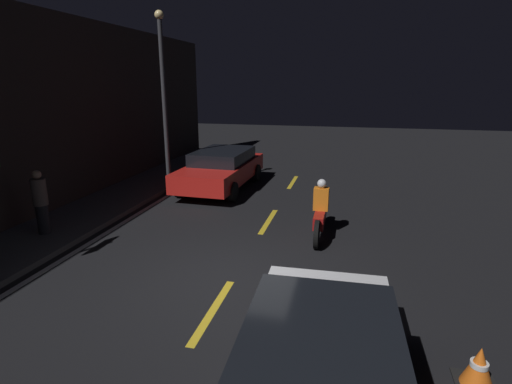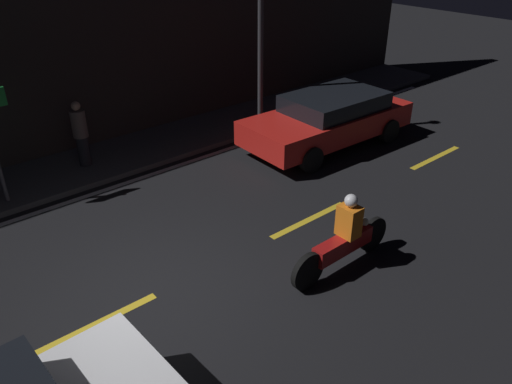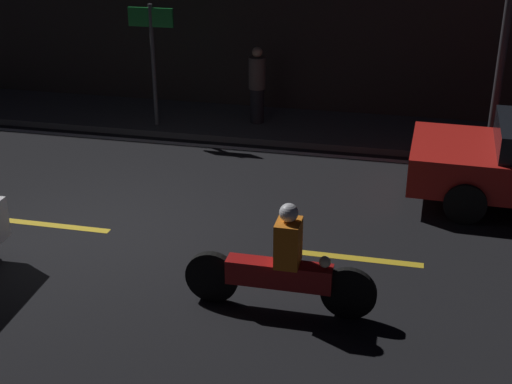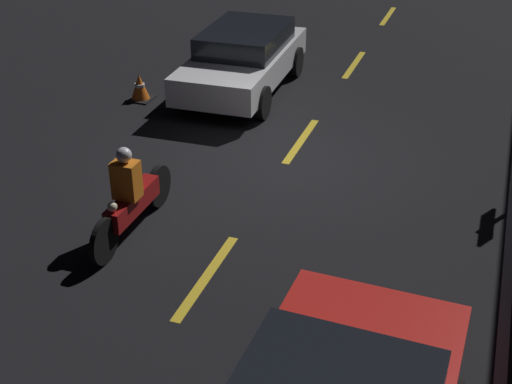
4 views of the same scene
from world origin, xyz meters
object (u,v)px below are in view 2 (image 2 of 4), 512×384
object	(u,v)px
taxi_red	(329,118)
pedestrian	(81,134)
street_lamp	(261,13)
motorcycle	(343,240)

from	to	relation	value
taxi_red	pedestrian	world-z (taller)	pedestrian
taxi_red	street_lamp	distance (m)	3.11
motorcycle	pedestrian	distance (m)	6.69
taxi_red	motorcycle	bearing A→B (deg)	46.95
street_lamp	taxi_red	bearing A→B (deg)	-56.67
taxi_red	street_lamp	world-z (taller)	street_lamp
motorcycle	street_lamp	world-z (taller)	street_lamp
motorcycle	street_lamp	size ratio (longest dim) A/B	0.40
taxi_red	motorcycle	distance (m)	5.31
taxi_red	motorcycle	size ratio (longest dim) A/B	2.02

